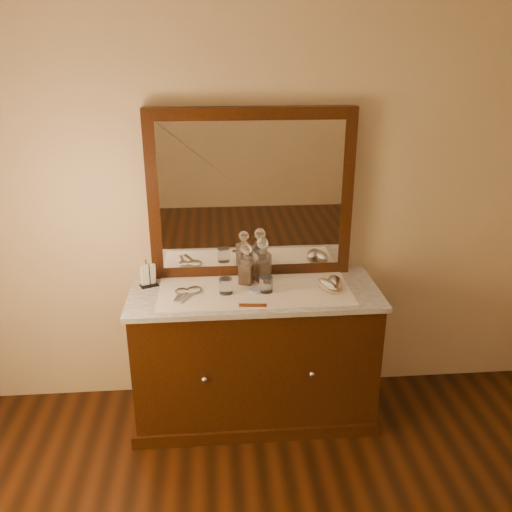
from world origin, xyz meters
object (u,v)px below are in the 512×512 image
Objects in this scene: decanter_left at (246,268)px; brush_far at (335,283)px; mirror_frame at (251,195)px; pin_dish at (255,290)px; hand_mirror_inner at (192,291)px; comb at (253,305)px; napkin_rack at (148,276)px; hand_mirror_outer at (180,292)px; dresser_cabinet at (255,355)px; brush_near at (329,286)px; decanter_right at (262,264)px.

brush_far is (0.51, -0.10, -0.07)m from decanter_left.
mirror_frame is 0.43m from decanter_left.
hand_mirror_inner is (-0.36, 0.01, 0.00)m from pin_dish.
comb is 0.98× the size of napkin_rack.
hand_mirror_outer is at bearing 178.76° from pin_dish.
dresser_cabinet is 0.45m from pin_dish.
brush_far reaches higher than hand_mirror_inner.
brush_near reaches higher than hand_mirror_inner.
mirror_frame is 7.76× the size of napkin_rack.
napkin_rack is 0.83× the size of hand_mirror_outer.
hand_mirror_inner is (-0.78, 0.02, -0.02)m from brush_near.
dresser_cabinet is 5.14× the size of decanter_right.
napkin_rack is 0.62× the size of decanter_left.
napkin_rack is at bearing -178.58° from decanter_right.
napkin_rack is 0.81× the size of brush_near.
hand_mirror_outer is (-0.89, -0.01, -0.02)m from brush_far.
decanter_right is at bearing 18.70° from decanter_left.
comb reaches higher than dresser_cabinet.
decanter_right reaches higher than dresser_cabinet.
pin_dish is 0.50× the size of comb.
pin_dish is 0.28× the size of decanter_right.
napkin_rack is 1.09m from brush_far.
brush_near is at bearing -8.04° from napkin_rack.
pin_dish is 0.41× the size of brush_far.
decanter_right is 1.24× the size of hand_mirror_inner.
hand_mirror_inner is at bearing 2.08° from hand_mirror_outer.
comb is at bearing -159.22° from brush_near.
decanter_left reaches higher than dresser_cabinet.
brush_near reaches higher than comb.
brush_near is at bearing -1.37° from pin_dish.
mirror_frame is 0.77m from napkin_rack.
brush_near is 1.02× the size of brush_far.
pin_dish is (0.00, -0.27, -0.49)m from mirror_frame.
comb is 0.79× the size of brush_near.
brush_far reaches higher than comb.
dresser_cabinet is at bearing 95.29° from pin_dish.
hand_mirror_inner is (0.25, -0.12, -0.05)m from napkin_rack.
brush_far reaches higher than pin_dish.
brush_far reaches higher than brush_near.
mirror_frame is 4.41× the size of decanter_right.
brush_far is at bearing 0.51° from hand_mirror_inner.
brush_near is (1.04, -0.15, -0.03)m from napkin_rack.
mirror_frame is 0.71m from brush_far.
decanter_left reaches higher than pin_dish.
hand_mirror_outer is at bearing -177.31° from dresser_cabinet.
comb is at bearing -25.65° from hand_mirror_outer.
brush_far is at bearing 33.87° from brush_near.
hand_mirror_inner is at bearing -161.16° from decanter_right.
hand_mirror_outer is at bearing -147.97° from mirror_frame.
napkin_rack is 0.29m from hand_mirror_inner.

